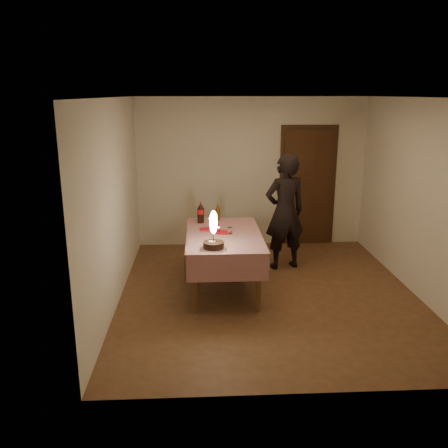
{
  "coord_description": "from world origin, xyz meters",
  "views": [
    {
      "loc": [
        -0.92,
        -5.96,
        2.65
      ],
      "look_at": [
        -0.59,
        0.17,
        0.95
      ],
      "focal_mm": 38.0,
      "sensor_mm": 36.0,
      "label": 1
    }
  ],
  "objects_px": {
    "dining_table": "(224,241)",
    "red_plate": "(223,232)",
    "cola_bottle": "(201,213)",
    "red_cup": "(217,228)",
    "photographer": "(285,212)",
    "clear_cup": "(230,231)",
    "amber_bottle_left": "(218,212)",
    "birthday_cake": "(214,239)"
  },
  "relations": [
    {
      "from": "dining_table",
      "to": "clear_cup",
      "type": "xyz_separation_m",
      "value": [
        0.08,
        -0.01,
        0.15
      ]
    },
    {
      "from": "dining_table",
      "to": "photographer",
      "type": "bearing_deg",
      "value": 38.77
    },
    {
      "from": "birthday_cake",
      "to": "red_plate",
      "type": "bearing_deg",
      "value": 77.75
    },
    {
      "from": "cola_bottle",
      "to": "amber_bottle_left",
      "type": "height_order",
      "value": "cola_bottle"
    },
    {
      "from": "red_cup",
      "to": "clear_cup",
      "type": "relative_size",
      "value": 1.11
    },
    {
      "from": "birthday_cake",
      "to": "cola_bottle",
      "type": "xyz_separation_m",
      "value": [
        -0.15,
        1.21,
        0.03
      ]
    },
    {
      "from": "birthday_cake",
      "to": "red_cup",
      "type": "xyz_separation_m",
      "value": [
        0.07,
        0.72,
        -0.08
      ]
    },
    {
      "from": "cola_bottle",
      "to": "amber_bottle_left",
      "type": "xyz_separation_m",
      "value": [
        0.26,
        0.15,
        -0.03
      ]
    },
    {
      "from": "cola_bottle",
      "to": "photographer",
      "type": "xyz_separation_m",
      "value": [
        1.29,
        0.2,
        -0.05
      ]
    },
    {
      "from": "red_plate",
      "to": "red_cup",
      "type": "bearing_deg",
      "value": 152.0
    },
    {
      "from": "clear_cup",
      "to": "photographer",
      "type": "distance_m",
      "value": 1.2
    },
    {
      "from": "photographer",
      "to": "red_cup",
      "type": "bearing_deg",
      "value": -147.07
    },
    {
      "from": "birthday_cake",
      "to": "amber_bottle_left",
      "type": "height_order",
      "value": "birthday_cake"
    },
    {
      "from": "red_plate",
      "to": "clear_cup",
      "type": "bearing_deg",
      "value": -33.15
    },
    {
      "from": "amber_bottle_left",
      "to": "cola_bottle",
      "type": "bearing_deg",
      "value": -150.19
    },
    {
      "from": "red_plate",
      "to": "photographer",
      "type": "distance_m",
      "value": 1.24
    },
    {
      "from": "cola_bottle",
      "to": "red_plate",
      "type": "bearing_deg",
      "value": -60.9
    },
    {
      "from": "amber_bottle_left",
      "to": "birthday_cake",
      "type": "bearing_deg",
      "value": -94.52
    },
    {
      "from": "birthday_cake",
      "to": "photographer",
      "type": "relative_size",
      "value": 0.27
    },
    {
      "from": "cola_bottle",
      "to": "photographer",
      "type": "bearing_deg",
      "value": 8.77
    },
    {
      "from": "red_plate",
      "to": "cola_bottle",
      "type": "height_order",
      "value": "cola_bottle"
    },
    {
      "from": "red_cup",
      "to": "red_plate",
      "type": "bearing_deg",
      "value": -28.0
    },
    {
      "from": "cola_bottle",
      "to": "amber_bottle_left",
      "type": "bearing_deg",
      "value": 29.81
    },
    {
      "from": "red_plate",
      "to": "dining_table",
      "type": "bearing_deg",
      "value": -76.46
    },
    {
      "from": "clear_cup",
      "to": "photographer",
      "type": "bearing_deg",
      "value": 41.51
    },
    {
      "from": "cola_bottle",
      "to": "red_cup",
      "type": "bearing_deg",
      "value": -65.95
    },
    {
      "from": "red_cup",
      "to": "clear_cup",
      "type": "bearing_deg",
      "value": -30.89
    },
    {
      "from": "dining_table",
      "to": "clear_cup",
      "type": "height_order",
      "value": "clear_cup"
    },
    {
      "from": "dining_table",
      "to": "red_plate",
      "type": "xyz_separation_m",
      "value": [
        -0.01,
        0.05,
        0.11
      ]
    },
    {
      "from": "dining_table",
      "to": "cola_bottle",
      "type": "relative_size",
      "value": 5.42
    },
    {
      "from": "clear_cup",
      "to": "cola_bottle",
      "type": "distance_m",
      "value": 0.72
    },
    {
      "from": "amber_bottle_left",
      "to": "photographer",
      "type": "height_order",
      "value": "photographer"
    },
    {
      "from": "red_cup",
      "to": "photographer",
      "type": "bearing_deg",
      "value": 32.93
    },
    {
      "from": "red_plate",
      "to": "red_cup",
      "type": "distance_m",
      "value": 0.1
    },
    {
      "from": "cola_bottle",
      "to": "dining_table",
      "type": "bearing_deg",
      "value": -62.15
    },
    {
      "from": "birthday_cake",
      "to": "amber_bottle_left",
      "type": "bearing_deg",
      "value": 85.48
    },
    {
      "from": "birthday_cake",
      "to": "red_cup",
      "type": "distance_m",
      "value": 0.72
    },
    {
      "from": "red_plate",
      "to": "cola_bottle",
      "type": "bearing_deg",
      "value": 119.1
    },
    {
      "from": "birthday_cake",
      "to": "photographer",
      "type": "height_order",
      "value": "photographer"
    },
    {
      "from": "amber_bottle_left",
      "to": "photographer",
      "type": "distance_m",
      "value": 1.03
    },
    {
      "from": "red_plate",
      "to": "photographer",
      "type": "height_order",
      "value": "photographer"
    },
    {
      "from": "dining_table",
      "to": "red_plate",
      "type": "distance_m",
      "value": 0.12
    }
  ]
}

